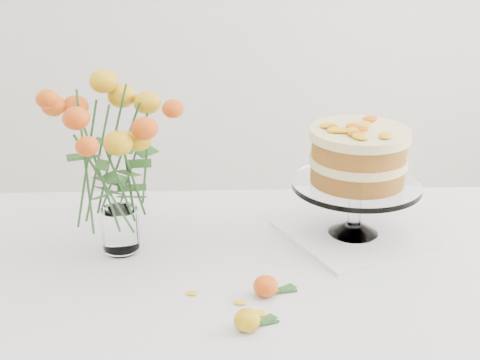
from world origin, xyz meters
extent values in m
cube|color=tan|center=(0.00, 0.00, 0.73)|extent=(1.40, 0.90, 0.04)
cylinder|color=tan|center=(-0.62, 0.37, 0.35)|extent=(0.06, 0.06, 0.71)
cylinder|color=tan|center=(0.62, 0.37, 0.35)|extent=(0.06, 0.06, 0.71)
cube|color=silver|center=(0.00, 0.00, 0.75)|extent=(1.42, 0.92, 0.01)
cube|color=silver|center=(0.00, 0.46, 0.65)|extent=(1.42, 0.01, 0.20)
cube|color=white|center=(0.27, 0.16, 0.76)|extent=(0.40, 0.40, 0.01)
cylinder|color=white|center=(0.27, 0.16, 0.84)|extent=(0.03, 0.03, 0.10)
cylinder|color=white|center=(0.27, 0.16, 0.90)|extent=(0.31, 0.31, 0.01)
cylinder|color=#996222|center=(0.27, 0.16, 0.92)|extent=(0.28, 0.28, 0.04)
cylinder|color=beige|center=(0.27, 0.16, 0.96)|extent=(0.29, 0.29, 0.02)
cylinder|color=#996222|center=(0.27, 0.16, 0.99)|extent=(0.28, 0.28, 0.04)
cylinder|color=beige|center=(0.27, 0.16, 1.02)|extent=(0.29, 0.29, 0.02)
cylinder|color=white|center=(-0.29, 0.10, 0.76)|extent=(0.07, 0.07, 0.01)
cylinder|color=white|center=(-0.29, 0.10, 0.81)|extent=(0.09, 0.09, 0.10)
ellipsoid|color=yellow|center=(-0.01, -0.23, 0.78)|extent=(0.05, 0.05, 0.04)
cylinder|color=#255220|center=(0.02, -0.22, 0.76)|extent=(0.06, 0.02, 0.01)
ellipsoid|color=#DE430A|center=(0.03, -0.11, 0.78)|extent=(0.05, 0.05, 0.04)
cylinder|color=#255220|center=(0.07, -0.10, 0.76)|extent=(0.06, 0.01, 0.01)
ellipsoid|color=yellow|center=(-0.12, -0.10, 0.76)|extent=(0.03, 0.02, 0.00)
ellipsoid|color=yellow|center=(-0.02, -0.14, 0.76)|extent=(0.03, 0.02, 0.00)
ellipsoid|color=yellow|center=(0.02, -0.18, 0.76)|extent=(0.03, 0.02, 0.00)
camera|label=1|loc=(-0.06, -1.31, 1.51)|focal=50.00mm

